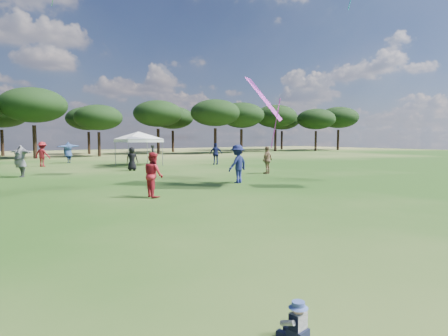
{
  "coord_description": "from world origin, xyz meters",
  "views": [
    {
      "loc": [
        -2.92,
        -0.54,
        2.26
      ],
      "look_at": [
        0.23,
        4.02,
        1.81
      ],
      "focal_mm": 30.0,
      "sensor_mm": 36.0,
      "label": 1
    }
  ],
  "objects": [
    {
      "name": "festival_crowd",
      "position": [
        0.74,
        24.21,
        0.9
      ],
      "size": [
        29.15,
        23.08,
        1.93
      ],
      "color": "black",
      "rests_on": "ground"
    },
    {
      "name": "tree_line",
      "position": [
        2.39,
        47.41,
        5.42
      ],
      "size": [
        108.78,
        17.63,
        7.77
      ],
      "color": "black",
      "rests_on": "ground"
    },
    {
      "name": "tent_right",
      "position": [
        8.67,
        28.41,
        2.6
      ],
      "size": [
        6.12,
        6.12,
        3.03
      ],
      "rotation": [
        0.0,
        0.0,
        0.03
      ],
      "color": "gray",
      "rests_on": "ground"
    },
    {
      "name": "toddler",
      "position": [
        0.01,
        2.29,
        0.2
      ],
      "size": [
        0.33,
        0.35,
        0.46
      ],
      "rotation": [
        0.0,
        0.0,
        0.17
      ],
      "color": "black",
      "rests_on": "ground"
    }
  ]
}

